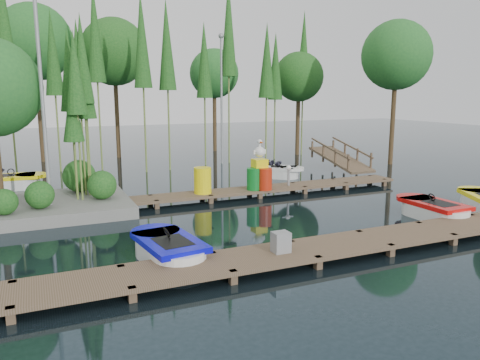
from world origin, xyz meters
name	(u,v)px	position (x,y,z in m)	size (l,w,h in m)	color
ground_plane	(232,216)	(0.00, 0.00, 0.00)	(90.00, 90.00, 0.00)	#1B2B33
near_dock	(304,251)	(0.00, -4.50, 0.23)	(18.00, 1.50, 0.50)	brown
far_dock	(231,192)	(1.00, 2.50, 0.23)	(15.00, 1.20, 0.50)	brown
island	(17,119)	(-6.30, 3.29, 3.18)	(6.20, 4.20, 6.75)	slate
tree_screen	(111,50)	(-2.04, 10.60, 6.12)	(34.42, 18.53, 10.31)	#49351F
lamp_island	(41,85)	(-5.50, 2.50, 4.26)	(0.30, 0.30, 7.25)	gray
lamp_rear	(221,88)	(4.00, 11.00, 4.26)	(0.30, 0.30, 7.25)	gray
ramp	(341,158)	(9.00, 6.50, 0.59)	(1.50, 3.94, 1.49)	brown
boat_blue	(169,251)	(-3.05, -3.25, 0.27)	(1.58, 2.88, 0.92)	white
boat_red	(433,211)	(5.89, -2.88, 0.26)	(1.25, 2.68, 0.90)	white
boat_yellow_far	(9,182)	(-6.95, 7.93, 0.30)	(2.89, 1.44, 1.41)	white
boat_white_far	(276,172)	(4.75, 5.80, 0.27)	(2.60, 2.61, 1.20)	white
utility_cabinet	(281,242)	(-0.65, -4.50, 0.55)	(0.40, 0.34, 0.49)	gray
yellow_barrel	(203,180)	(-0.15, 2.50, 0.79)	(0.65, 0.65, 0.98)	#FFEA0D
drum_cluster	(261,174)	(2.20, 2.35, 0.87)	(1.13, 1.04, 1.95)	#0C7122
seagull_post	(289,172)	(3.55, 2.50, 0.86)	(0.52, 0.28, 0.83)	gray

